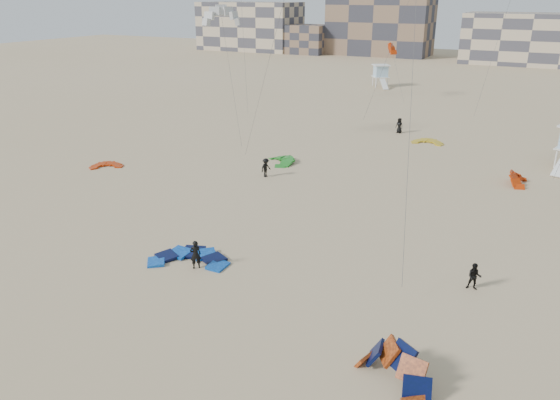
% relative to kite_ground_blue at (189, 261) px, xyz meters
% --- Properties ---
extents(ground, '(320.00, 320.00, 0.00)m').
position_rel_kite_ground_blue_xyz_m(ground, '(1.80, -3.97, 0.00)').
color(ground, tan).
rests_on(ground, ground).
extents(kite_ground_blue, '(6.16, 6.30, 1.00)m').
position_rel_kite_ground_blue_xyz_m(kite_ground_blue, '(0.00, 0.00, 0.00)').
color(kite_ground_blue, blue).
rests_on(kite_ground_blue, ground).
extents(kite_ground_orange, '(5.69, 5.64, 4.01)m').
position_rel_kite_ground_blue_xyz_m(kite_ground_orange, '(15.24, -5.55, 0.00)').
color(kite_ground_orange, '#D4571A').
rests_on(kite_ground_orange, ground).
extents(kite_ground_red, '(4.23, 4.26, 0.89)m').
position_rel_kite_ground_blue_xyz_m(kite_ground_red, '(-19.83, 13.21, 0.00)').
color(kite_ground_red, '#BA2E00').
rests_on(kite_ground_red, ground).
extents(kite_ground_green, '(5.47, 5.44, 1.83)m').
position_rel_kite_ground_blue_xyz_m(kite_ground_green, '(-4.84, 22.67, 0.00)').
color(kite_ground_green, '#178315').
rests_on(kite_ground_green, ground).
extents(kite_ground_red_far, '(3.17, 3.09, 3.19)m').
position_rel_kite_ground_blue_xyz_m(kite_ground_red_far, '(17.78, 26.39, 0.00)').
color(kite_ground_red_far, '#BA2E00').
rests_on(kite_ground_red_far, ground).
extents(kite_ground_yellow, '(3.48, 3.67, 1.01)m').
position_rel_kite_ground_blue_xyz_m(kite_ground_yellow, '(6.97, 37.42, 0.00)').
color(kite_ground_yellow, gold).
rests_on(kite_ground_yellow, ground).
extents(kitesurfer_main, '(0.82, 0.81, 1.91)m').
position_rel_kite_ground_blue_xyz_m(kitesurfer_main, '(0.97, -0.56, 0.96)').
color(kitesurfer_main, black).
rests_on(kitesurfer_main, ground).
extents(kitesurfer_b, '(0.89, 0.73, 1.67)m').
position_rel_kite_ground_blue_xyz_m(kitesurfer_b, '(17.15, 4.73, 0.84)').
color(kitesurfer_b, black).
rests_on(kitesurfer_b, ground).
extents(kitesurfer_c, '(0.96, 1.31, 1.82)m').
position_rel_kite_ground_blue_xyz_m(kitesurfer_c, '(-3.93, 17.79, 0.91)').
color(kitesurfer_c, black).
rests_on(kitesurfer_c, ground).
extents(kitesurfer_e, '(1.04, 0.79, 1.90)m').
position_rel_kite_ground_blue_xyz_m(kitesurfer_e, '(2.60, 40.84, 0.95)').
color(kitesurfer_e, black).
rests_on(kitesurfer_e, ground).
extents(kite_fly_grey, '(6.56, 5.59, 14.39)m').
position_rel_kite_ground_blue_xyz_m(kite_fly_grey, '(-13.56, 25.91, 14.01)').
color(kite_fly_grey, silver).
rests_on(kite_fly_grey, ground).
extents(kite_fly_red, '(6.78, 9.72, 8.43)m').
position_rel_kite_ground_blue_xyz_m(kite_fly_red, '(-5.36, 63.16, 8.00)').
color(kite_fly_red, '#BA2E00').
rests_on(kite_fly_red, ground).
extents(lifeguard_tower_far, '(3.97, 6.10, 4.06)m').
position_rel_kite_ground_blue_xyz_m(lifeguard_tower_far, '(-10.57, 74.92, 2.01)').
color(lifeguard_tower_far, white).
rests_on(lifeguard_tower_far, ground).
extents(condo_west_a, '(30.00, 15.00, 14.00)m').
position_rel_kite_ground_blue_xyz_m(condo_west_a, '(-68.20, 126.03, 7.00)').
color(condo_west_a, '#C3AE8F').
rests_on(condo_west_a, ground).
extents(condo_west_b, '(28.00, 14.00, 18.00)m').
position_rel_kite_ground_blue_xyz_m(condo_west_b, '(-28.20, 130.03, 9.00)').
color(condo_west_b, '#7D614B').
rests_on(condo_west_b, ground).
extents(condo_mid, '(32.00, 16.00, 12.00)m').
position_rel_kite_ground_blue_xyz_m(condo_mid, '(11.80, 126.03, 6.00)').
color(condo_mid, '#C3AE8F').
rests_on(condo_mid, ground).
extents(condo_fill_left, '(12.00, 10.00, 8.00)m').
position_rel_kite_ground_blue_xyz_m(condo_fill_left, '(-48.20, 124.03, 4.00)').
color(condo_fill_left, '#7D614B').
rests_on(condo_fill_left, ground).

